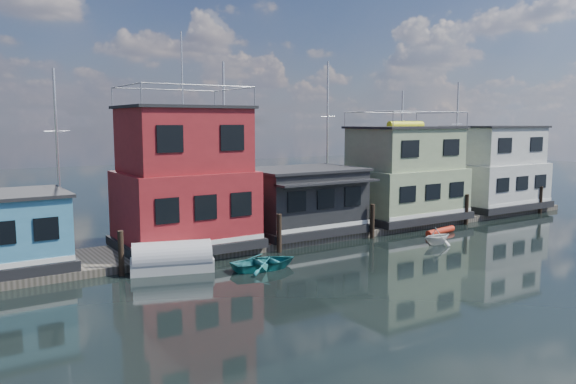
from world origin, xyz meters
TOP-DOWN VIEW (x-y plane):
  - ground at (0.00, 0.00)m, footprint 160.00×160.00m
  - dock at (0.00, 12.00)m, footprint 48.00×5.00m
  - houseboat_red at (-8.50, 12.00)m, footprint 7.40×5.90m
  - houseboat_dark at (-0.50, 11.98)m, footprint 7.40×6.10m
  - houseboat_green at (8.50, 12.00)m, footprint 8.40×5.90m
  - houseboat_white at (18.50, 12.00)m, footprint 8.40×5.90m
  - pilings at (-0.33, 9.20)m, footprint 42.28×0.28m
  - background_masts at (4.76, 18.00)m, footprint 36.40×0.16m
  - dinghy_teal at (-6.57, 6.45)m, footprint 3.60×2.68m
  - dinghy_white at (5.09, 5.68)m, footprint 2.08×1.81m
  - tarp_runabout at (-10.67, 8.58)m, footprint 4.29×2.70m
  - red_kayak at (7.69, 7.74)m, footprint 2.85×0.84m

SIDE VIEW (x-z plane):
  - ground at x=0.00m, z-range 0.00..0.00m
  - dock at x=0.00m, z-range 0.00..0.40m
  - red_kayak at x=7.69m, z-range 0.00..0.41m
  - dinghy_teal at x=-6.57m, z-range 0.00..0.71m
  - dinghy_white at x=5.09m, z-range 0.00..1.07m
  - tarp_runabout at x=-10.67m, z-range -0.21..1.42m
  - pilings at x=-0.33m, z-range 0.00..2.20m
  - houseboat_dark at x=-0.50m, z-range 0.39..4.45m
  - houseboat_white at x=18.50m, z-range 0.21..6.87m
  - houseboat_green at x=8.50m, z-range 0.03..7.06m
  - houseboat_red at x=-8.50m, z-range -1.83..10.03m
  - background_masts at x=4.76m, z-range -0.45..11.55m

